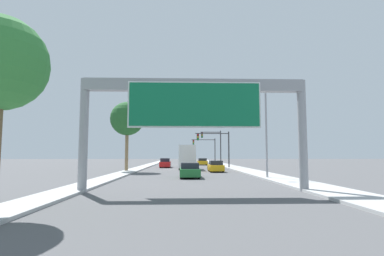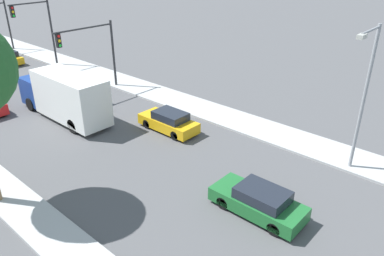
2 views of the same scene
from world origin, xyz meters
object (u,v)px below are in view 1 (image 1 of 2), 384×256
sign_gantry (194,104)px  palm_tree_background (127,119)px  truck_box_secondary (187,157)px  car_far_center (202,162)px  traffic_light_near_intersection (217,143)px  traffic_light_mid_block (215,142)px  street_lamp_right (262,125)px  car_near_center (190,171)px  traffic_light_far_intersection (207,146)px  car_mid_right (216,166)px  truck_box_primary (185,156)px  car_far_left (165,163)px

sign_gantry → palm_tree_background: bearing=110.4°
truck_box_secondary → car_far_center: bearing=78.7°
traffic_light_near_intersection → palm_tree_background: palm_tree_background is taller
traffic_light_mid_block → car_far_center: bearing=114.5°
truck_box_secondary → street_lamp_right: (6.50, -18.01, 3.04)m
car_near_center → palm_tree_background: bearing=127.7°
car_far_center → traffic_light_far_intersection: bearing=75.3°
car_mid_right → truck_box_primary: (-3.50, 29.39, 1.07)m
truck_box_primary → palm_tree_background: 30.16m
sign_gantry → car_far_left: size_ratio=2.97×
car_far_center → car_far_left: size_ratio=0.94×
car_far_left → palm_tree_background: 14.07m
sign_gantry → truck_box_primary: 49.70m
car_far_left → street_lamp_right: street_lamp_right is taller
car_near_center → truck_box_primary: bearing=90.0°
truck_box_primary → palm_tree_background: palm_tree_background is taller
car_near_center → street_lamp_right: 7.89m
car_near_center → car_far_left: bearing=99.0°
truck_box_primary → traffic_light_far_intersection: (4.93, 0.53, 2.27)m
traffic_light_mid_block → street_lamp_right: street_lamp_right is taller
truck_box_secondary → traffic_light_mid_block: (5.56, 12.97, 2.75)m
car_far_center → palm_tree_background: 26.98m
truck_box_secondary → palm_tree_background: bearing=-140.9°
car_far_center → truck_box_secondary: 17.87m
street_lamp_right → traffic_light_mid_block: bearing=91.7°
car_far_center → traffic_light_mid_block: (2.06, -4.52, 3.84)m
car_mid_right → car_far_left: bearing=118.9°
car_far_center → palm_tree_background: (-11.24, -23.78, 6.03)m
car_far_left → traffic_light_mid_block: 12.20m
truck_box_secondary → traffic_light_mid_block: traffic_light_mid_block is taller
car_far_left → street_lamp_right: size_ratio=0.56×
traffic_light_mid_block → palm_tree_background: bearing=-124.6°
truck_box_secondary → traffic_light_near_intersection: bearing=31.1°
sign_gantry → car_far_center: size_ratio=3.14×
sign_gantry → car_far_center: (3.50, 44.64, -4.43)m
sign_gantry → car_far_center: sign_gantry is taller
sign_gantry → car_mid_right: (3.50, 20.20, -4.43)m
palm_tree_background → sign_gantry: bearing=-69.6°
sign_gantry → traffic_light_mid_block: bearing=82.1°
traffic_light_near_intersection → palm_tree_background: size_ratio=0.65×
sign_gantry → truck_box_primary: size_ratio=1.54×
car_near_center → street_lamp_right: (6.50, -1.72, 4.14)m
car_far_left → traffic_light_near_intersection: size_ratio=0.78×
truck_box_primary → traffic_light_near_intersection: 20.21m
car_near_center → street_lamp_right: bearing=-14.8°
car_far_center → sign_gantry: bearing=-94.5°
car_mid_right → palm_tree_background: bearing=176.6°
car_near_center → truck_box_secondary: (0.00, 16.29, 1.10)m
truck_box_primary → traffic_light_mid_block: 11.32m
car_mid_right → truck_box_secondary: truck_box_secondary is taller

